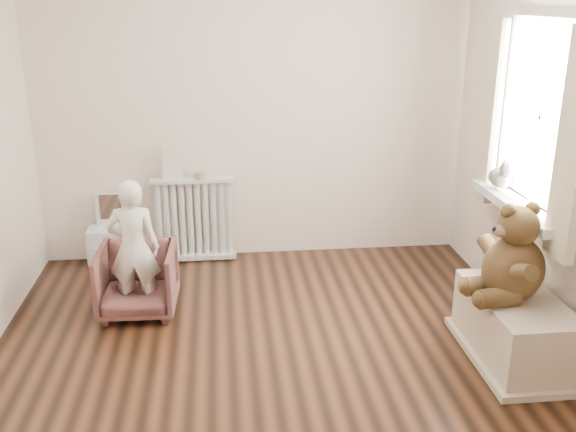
{
  "coord_description": "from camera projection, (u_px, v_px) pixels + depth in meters",
  "views": [
    {
      "loc": [
        -0.28,
        -3.54,
        2.18
      ],
      "look_at": [
        0.15,
        0.45,
        0.8
      ],
      "focal_mm": 40.0,
      "sensor_mm": 36.0,
      "label": 1
    }
  ],
  "objects": [
    {
      "name": "radiator",
      "position": [
        194.0,
        218.0,
        5.46
      ],
      "size": [
        0.7,
        0.13,
        0.73
      ],
      "primitive_type": "cube",
      "color": "silver",
      "rests_on": "floor"
    },
    {
      "name": "right_wall",
      "position": [
        571.0,
        152.0,
        3.82
      ],
      "size": [
        0.02,
        3.6,
        2.6
      ],
      "primitive_type": "cube",
      "color": "white",
      "rests_on": "ground"
    },
    {
      "name": "window_sill",
      "position": [
        519.0,
        205.0,
        4.23
      ],
      "size": [
        0.22,
        1.1,
        0.06
      ],
      "primitive_type": "cube",
      "color": "silver",
      "rests_on": "right_wall"
    },
    {
      "name": "curtain_left",
      "position": [
        573.0,
        148.0,
        3.52
      ],
      "size": [
        0.06,
        0.26,
        1.3
      ],
      "primitive_type": "cube",
      "color": "beige",
      "rests_on": "right_wall"
    },
    {
      "name": "tin_a",
      "position": [
        200.0,
        175.0,
        5.35
      ],
      "size": [
        0.1,
        0.1,
        0.06
      ],
      "primitive_type": "cylinder",
      "color": "#A59E8C",
      "rests_on": "radiator"
    },
    {
      "name": "teddy_bear",
      "position": [
        514.0,
        260.0,
        3.86
      ],
      "size": [
        0.53,
        0.43,
        0.6
      ],
      "primitive_type": null,
      "rotation": [
        0.0,
        0.0,
        0.1
      ],
      "color": "#382612",
      "rests_on": "toy_bench"
    },
    {
      "name": "paper_doll",
      "position": [
        172.0,
        163.0,
        5.29
      ],
      "size": [
        0.17,
        0.01,
        0.28
      ],
      "primitive_type": "cube",
      "color": "beige",
      "rests_on": "radiator"
    },
    {
      "name": "back_wall",
      "position": [
        253.0,
        107.0,
        5.33
      ],
      "size": [
        3.6,
        0.02,
        2.6
      ],
      "primitive_type": "cube",
      "color": "white",
      "rests_on": "ground"
    },
    {
      "name": "plush_cat",
      "position": [
        501.0,
        175.0,
        4.46
      ],
      "size": [
        0.24,
        0.3,
        0.22
      ],
      "primitive_type": null,
      "rotation": [
        0.0,
        0.0,
        -0.34
      ],
      "color": "#655F54",
      "rests_on": "window_sill"
    },
    {
      "name": "child",
      "position": [
        134.0,
        248.0,
        4.46
      ],
      "size": [
        0.37,
        0.25,
        0.99
      ],
      "primitive_type": "imported",
      "rotation": [
        0.0,
        0.0,
        3.1
      ],
      "color": "white",
      "rests_on": "armchair"
    },
    {
      "name": "toy_vanity",
      "position": [
        112.0,
        234.0,
        5.4
      ],
      "size": [
        0.39,
        0.28,
        0.62
      ],
      "primitive_type": "cube",
      "color": "silver",
      "rests_on": "floor"
    },
    {
      "name": "front_wall",
      "position": [
        318.0,
        302.0,
        1.95
      ],
      "size": [
        3.6,
        0.02,
        2.6
      ],
      "primitive_type": "cube",
      "color": "white",
      "rests_on": "ground"
    },
    {
      "name": "window",
      "position": [
        543.0,
        118.0,
        4.05
      ],
      "size": [
        0.03,
        0.9,
        1.1
      ],
      "primitive_type": "cube",
      "color": "white",
      "rests_on": "right_wall"
    },
    {
      "name": "floor",
      "position": [
        272.0,
        359.0,
        4.06
      ],
      "size": [
        3.6,
        3.6,
        0.01
      ],
      "primitive_type": "cube",
      "color": "black",
      "rests_on": "ground"
    },
    {
      "name": "toy_bench",
      "position": [
        514.0,
        329.0,
        4.03
      ],
      "size": [
        0.47,
        0.89,
        0.42
      ],
      "primitive_type": "cube",
      "color": "beige",
      "rests_on": "floor"
    },
    {
      "name": "curtain_right",
      "position": [
        489.0,
        112.0,
        4.6
      ],
      "size": [
        0.06,
        0.26,
        1.3
      ],
      "primitive_type": "cube",
      "color": "beige",
      "rests_on": "right_wall"
    },
    {
      "name": "armchair",
      "position": [
        137.0,
        280.0,
        4.59
      ],
      "size": [
        0.56,
        0.57,
        0.5
      ],
      "primitive_type": "imported",
      "rotation": [
        0.0,
        0.0,
        -0.04
      ],
      "color": "brown",
      "rests_on": "floor"
    }
  ]
}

